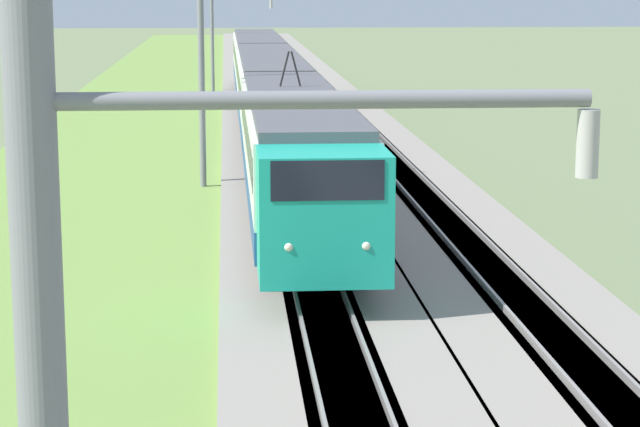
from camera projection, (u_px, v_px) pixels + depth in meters
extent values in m
cube|color=gray|center=(276.00, 156.00, 50.87)|extent=(240.00, 4.40, 0.30)
cube|color=gray|center=(381.00, 155.00, 51.19)|extent=(240.00, 4.40, 0.30)
cube|color=#4C4238|center=(276.00, 156.00, 50.87)|extent=(240.00, 1.57, 0.30)
cube|color=gray|center=(262.00, 150.00, 50.79)|extent=(240.00, 0.07, 0.15)
cube|color=gray|center=(289.00, 150.00, 50.87)|extent=(240.00, 0.07, 0.15)
cube|color=#4C4238|center=(381.00, 155.00, 51.19)|extent=(240.00, 1.57, 0.30)
cube|color=gray|center=(368.00, 149.00, 51.11)|extent=(240.00, 0.07, 0.15)
cube|color=gray|center=(394.00, 149.00, 51.19)|extent=(240.00, 0.07, 0.15)
cube|color=olive|center=(141.00, 159.00, 50.48)|extent=(240.00, 12.29, 0.12)
cube|color=#19A88E|center=(323.00, 215.00, 25.97)|extent=(2.26, 2.72, 2.69)
cube|color=black|center=(324.00, 174.00, 25.47)|extent=(1.63, 2.27, 0.81)
sphere|color=#F2EAC6|center=(289.00, 247.00, 24.93)|extent=(0.20, 0.20, 0.20)
sphere|color=#F2EAC6|center=(366.00, 246.00, 25.05)|extent=(0.20, 0.20, 0.20)
cube|color=navy|center=(296.00, 183.00, 36.26)|extent=(18.38, 2.84, 0.75)
cube|color=silver|center=(295.00, 137.00, 36.02)|extent=(18.38, 2.84, 1.94)
cube|color=black|center=(295.00, 131.00, 35.99)|extent=(16.91, 2.86, 0.81)
cube|color=#515156|center=(295.00, 99.00, 35.82)|extent=(18.38, 2.61, 0.25)
cube|color=black|center=(296.00, 205.00, 36.38)|extent=(17.46, 2.41, 0.55)
cylinder|color=black|center=(291.00, 254.00, 29.07)|extent=(0.86, 0.12, 0.86)
cylinder|color=black|center=(336.00, 253.00, 29.15)|extent=(0.86, 0.12, 0.86)
cube|color=navy|center=(270.00, 112.00, 55.98)|extent=(20.64, 2.84, 0.75)
cube|color=silver|center=(270.00, 82.00, 55.73)|extent=(20.64, 2.84, 1.94)
cube|color=black|center=(270.00, 79.00, 55.70)|extent=(18.99, 2.86, 0.81)
cube|color=#515156|center=(270.00, 57.00, 55.53)|extent=(20.64, 2.61, 0.25)
cube|color=black|center=(271.00, 126.00, 56.10)|extent=(19.61, 2.41, 0.55)
cube|color=navy|center=(258.00, 77.00, 76.80)|extent=(20.64, 2.84, 0.75)
cube|color=silver|center=(258.00, 55.00, 76.56)|extent=(20.64, 2.84, 1.94)
cube|color=black|center=(258.00, 52.00, 76.53)|extent=(18.99, 2.86, 0.81)
cube|color=#515156|center=(258.00, 37.00, 76.36)|extent=(20.64, 2.61, 0.25)
cube|color=black|center=(258.00, 87.00, 76.92)|extent=(19.61, 2.41, 0.55)
cylinder|color=black|center=(285.00, 69.00, 38.38)|extent=(0.06, 0.33, 1.08)
cylinder|color=black|center=(296.00, 69.00, 38.41)|extent=(0.06, 0.33, 1.08)
cube|color=black|center=(313.00, 290.00, 29.27)|extent=(0.10, 0.10, 0.00)
cylinder|color=slate|center=(314.00, 100.00, 5.32)|extent=(0.08, 2.40, 0.08)
cylinder|color=#B2ADA8|center=(588.00, 144.00, 5.45)|extent=(0.10, 0.10, 0.30)
cylinder|color=slate|center=(202.00, 82.00, 42.72)|extent=(0.22, 0.22, 7.49)
cylinder|color=#B2ADA8|center=(271.00, 4.00, 42.42)|extent=(0.10, 0.10, 0.30)
cylinder|color=slate|center=(212.00, 37.00, 79.70)|extent=(0.22, 0.22, 7.28)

